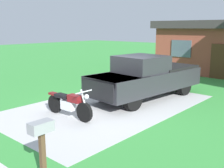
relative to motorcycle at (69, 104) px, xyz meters
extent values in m
plane|color=green|center=(0.12, 1.93, -0.47)|extent=(80.00, 80.00, 0.00)
cube|color=#B9B9B9|center=(0.12, 1.93, -0.47)|extent=(5.08, 8.43, 0.01)
cylinder|color=black|center=(0.76, 0.01, -0.14)|extent=(0.66, 0.13, 0.66)
cylinder|color=black|center=(-0.79, -0.01, -0.14)|extent=(0.66, 0.13, 0.66)
cube|color=silver|center=(-0.04, 0.00, -0.05)|extent=(0.56, 0.27, 0.32)
cube|color=maroon|center=(0.31, 0.00, 0.25)|extent=(0.52, 0.27, 0.24)
cube|color=black|center=(-0.34, 0.00, 0.23)|extent=(0.60, 0.29, 0.12)
cube|color=maroon|center=(-0.79, -0.01, 0.23)|extent=(0.48, 0.21, 0.08)
cylinder|color=silver|center=(0.76, 0.01, 0.23)|extent=(0.33, 0.06, 0.77)
cylinder|color=silver|center=(0.76, 0.01, 0.55)|extent=(0.05, 0.70, 0.04)
sphere|color=silver|center=(0.88, 0.01, 0.41)|extent=(0.16, 0.16, 0.16)
cylinder|color=black|center=(1.18, 2.07, -0.05)|extent=(0.38, 0.86, 0.84)
cylinder|color=black|center=(-0.45, 2.23, -0.05)|extent=(0.38, 0.86, 0.84)
cylinder|color=black|center=(1.52, 5.56, -0.05)|extent=(0.38, 0.86, 0.84)
cylinder|color=black|center=(-0.12, 5.71, -0.05)|extent=(0.38, 0.86, 0.84)
cube|color=#28282D|center=(0.54, 3.94, 0.33)|extent=(2.53, 5.77, 0.80)
cube|color=#28282D|center=(0.36, 2.10, 0.63)|extent=(2.07, 2.07, 0.20)
cube|color=#28282D|center=(0.50, 3.54, 1.08)|extent=(1.97, 2.06, 0.70)
cube|color=#3F4C56|center=(0.42, 2.75, 0.98)|extent=(1.71, 0.32, 0.60)
cube|color=black|center=(0.69, 5.49, 0.58)|extent=(2.12, 2.57, 0.50)
cube|color=black|center=(0.27, 1.18, 0.33)|extent=(1.70, 0.26, 0.64)
cube|color=#4C3823|center=(2.69, -2.92, 0.08)|extent=(0.10, 0.10, 1.10)
cube|color=gray|center=(2.69, -2.92, 0.68)|extent=(0.26, 0.48, 0.22)
cube|color=#4C2D19|center=(1.22, 10.63, 0.58)|extent=(1.00, 0.08, 2.10)
cube|color=#4C5966|center=(-1.30, 10.63, 1.23)|extent=(1.40, 0.06, 1.10)
camera|label=1|loc=(7.03, -5.76, 2.59)|focal=43.24mm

